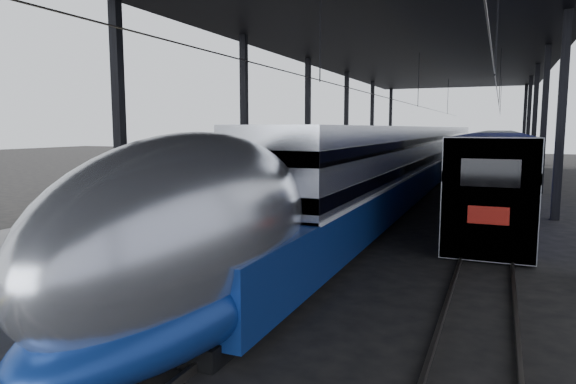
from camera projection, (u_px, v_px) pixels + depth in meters
The scene contains 7 objects.
ground at pixel (175, 293), 12.63m from camera, with size 160.00×160.00×0.00m, color black.
platform at pixel (314, 185), 32.23m from camera, with size 6.00×80.00×1.00m, color #4C4C4F.
yellow_strip at pixel (358, 178), 31.10m from camera, with size 0.30×80.00×0.01m, color gold.
rails at pixel (446, 198), 29.24m from camera, with size 6.52×80.00×0.16m.
canopy at pixel (405, 38), 29.11m from camera, with size 18.00×75.00×9.47m.
tgv_train at pixel (417, 159), 34.96m from camera, with size 2.87×65.20×4.12m.
second_train at pixel (497, 155), 40.05m from camera, with size 2.74×56.05×3.77m.
Camera 1 is at (7.25, -10.23, 4.04)m, focal length 32.00 mm.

